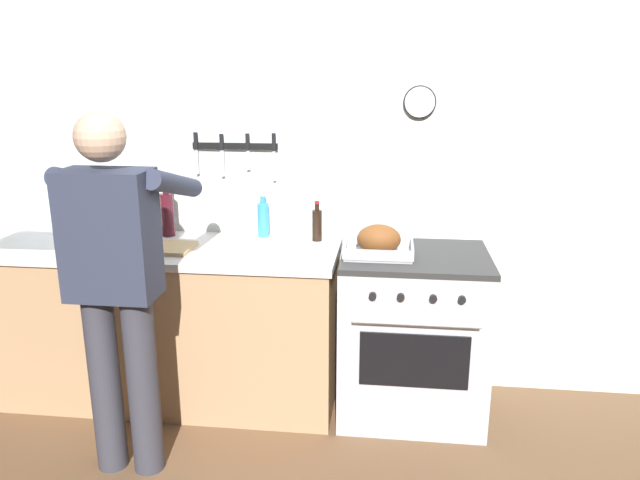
{
  "coord_description": "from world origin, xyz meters",
  "views": [
    {
      "loc": [
        0.08,
        -2.04,
        1.81
      ],
      "look_at": [
        -0.26,
        0.85,
        1.0
      ],
      "focal_mm": 33.94,
      "sensor_mm": 36.0,
      "label": 1
    }
  ],
  "objects_px": {
    "bottle_soy_sauce": "(317,224)",
    "bottle_dish_soap": "(263,219)",
    "stove": "(412,334)",
    "roasting_pan": "(379,242)",
    "cutting_board": "(159,248)",
    "bottle_wine_red": "(167,213)",
    "person_cook": "(116,275)"
  },
  "relations": [
    {
      "from": "cutting_board",
      "to": "bottle_soy_sauce",
      "type": "relative_size",
      "value": 1.6
    },
    {
      "from": "bottle_soy_sauce",
      "to": "bottle_dish_soap",
      "type": "bearing_deg",
      "value": 170.34
    },
    {
      "from": "person_cook",
      "to": "bottle_wine_red",
      "type": "distance_m",
      "value": 0.85
    },
    {
      "from": "roasting_pan",
      "to": "bottle_dish_soap",
      "type": "bearing_deg",
      "value": 155.48
    },
    {
      "from": "bottle_dish_soap",
      "to": "person_cook",
      "type": "bearing_deg",
      "value": -117.6
    },
    {
      "from": "stove",
      "to": "roasting_pan",
      "type": "xyz_separation_m",
      "value": [
        -0.19,
        -0.05,
        0.52
      ]
    },
    {
      "from": "roasting_pan",
      "to": "bottle_wine_red",
      "type": "height_order",
      "value": "bottle_wine_red"
    },
    {
      "from": "cutting_board",
      "to": "bottle_soy_sauce",
      "type": "distance_m",
      "value": 0.86
    },
    {
      "from": "bottle_dish_soap",
      "to": "bottle_wine_red",
      "type": "bearing_deg",
      "value": -174.38
    },
    {
      "from": "bottle_soy_sauce",
      "to": "roasting_pan",
      "type": "bearing_deg",
      "value": -35.58
    },
    {
      "from": "bottle_soy_sauce",
      "to": "cutting_board",
      "type": "bearing_deg",
      "value": -161.4
    },
    {
      "from": "bottle_dish_soap",
      "to": "bottle_soy_sauce",
      "type": "height_order",
      "value": "bottle_dish_soap"
    },
    {
      "from": "roasting_pan",
      "to": "bottle_wine_red",
      "type": "bearing_deg",
      "value": 168.34
    },
    {
      "from": "bottle_dish_soap",
      "to": "cutting_board",
      "type": "bearing_deg",
      "value": -146.64
    },
    {
      "from": "person_cook",
      "to": "cutting_board",
      "type": "bearing_deg",
      "value": 6.23
    },
    {
      "from": "bottle_dish_soap",
      "to": "bottle_wine_red",
      "type": "xyz_separation_m",
      "value": [
        -0.54,
        -0.05,
        0.03
      ]
    },
    {
      "from": "stove",
      "to": "bottle_soy_sauce",
      "type": "relative_size",
      "value": 4.01
    },
    {
      "from": "cutting_board",
      "to": "bottle_wine_red",
      "type": "distance_m",
      "value": 0.3
    },
    {
      "from": "stove",
      "to": "cutting_board",
      "type": "xyz_separation_m",
      "value": [
        -1.35,
        -0.08,
        0.46
      ]
    },
    {
      "from": "person_cook",
      "to": "bottle_dish_soap",
      "type": "height_order",
      "value": "person_cook"
    },
    {
      "from": "roasting_pan",
      "to": "bottle_soy_sauce",
      "type": "relative_size",
      "value": 1.57
    },
    {
      "from": "stove",
      "to": "bottle_wine_red",
      "type": "xyz_separation_m",
      "value": [
        -1.4,
        0.2,
        0.58
      ]
    },
    {
      "from": "person_cook",
      "to": "roasting_pan",
      "type": "bearing_deg",
      "value": -58.85
    },
    {
      "from": "stove",
      "to": "bottle_soy_sauce",
      "type": "bearing_deg",
      "value": 159.92
    },
    {
      "from": "stove",
      "to": "roasting_pan",
      "type": "bearing_deg",
      "value": -164.92
    },
    {
      "from": "roasting_pan",
      "to": "person_cook",
      "type": "bearing_deg",
      "value": -152.3
    },
    {
      "from": "person_cook",
      "to": "bottle_dish_soap",
      "type": "xyz_separation_m",
      "value": [
        0.47,
        0.9,
        0.05
      ]
    },
    {
      "from": "person_cook",
      "to": "bottle_dish_soap",
      "type": "bearing_deg",
      "value": -24.15
    },
    {
      "from": "stove",
      "to": "bottle_dish_soap",
      "type": "height_order",
      "value": "bottle_dish_soap"
    },
    {
      "from": "person_cook",
      "to": "bottle_soy_sauce",
      "type": "distance_m",
      "value": 1.15
    },
    {
      "from": "cutting_board",
      "to": "bottle_wine_red",
      "type": "xyz_separation_m",
      "value": [
        -0.05,
        0.27,
        0.12
      ]
    },
    {
      "from": "person_cook",
      "to": "bottle_wine_red",
      "type": "height_order",
      "value": "person_cook"
    }
  ]
}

